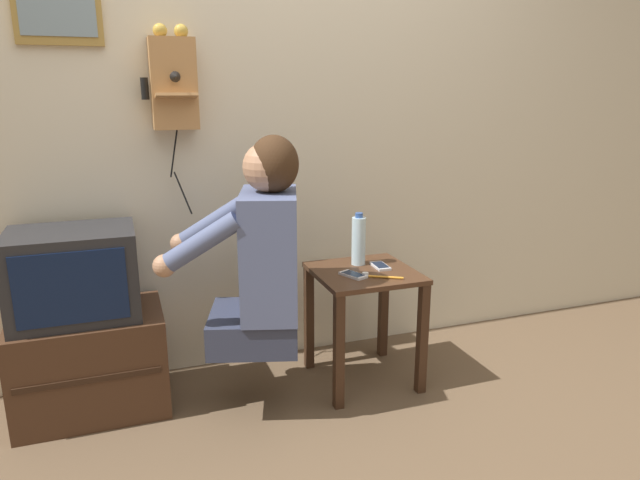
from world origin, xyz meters
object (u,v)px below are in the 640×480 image
television (74,274)px  toothbrush (380,276)px  person (262,252)px  wall_phone_antique (173,82)px  cell_phone_held (353,275)px  water_bottle (359,240)px  cell_phone_spare (380,266)px

television → toothbrush: (1.24, -0.27, -0.06)m
person → television: bearing=88.9°
wall_phone_antique → toothbrush: wall_phone_antique is taller
toothbrush → television: bearing=107.9°
person → wall_phone_antique: 0.83m
cell_phone_held → toothbrush: size_ratio=0.86×
television → cell_phone_held: bearing=-10.5°
water_bottle → cell_phone_spare: bearing=-45.5°
person → cell_phone_spare: size_ratio=6.82×
cell_phone_spare → person: bearing=-167.0°
television → water_bottle: size_ratio=2.00×
person → television: (-0.72, 0.23, -0.09)m
person → television: 0.76m
person → television: person is taller
wall_phone_antique → cell_phone_spare: bearing=-20.3°
cell_phone_held → water_bottle: 0.21m
cell_phone_held → person: bearing=160.6°
person → toothbrush: size_ratio=5.43×
television → wall_phone_antique: size_ratio=0.61×
television → wall_phone_antique: wall_phone_antique is taller
television → cell_phone_spare: television is taller
person → television: size_ratio=1.77×
cell_phone_spare → water_bottle: water_bottle is taller
wall_phone_antique → cell_phone_spare: (0.85, -0.31, -0.82)m
cell_phone_spare → toothbrush: (-0.07, -0.14, 0.00)m
water_bottle → toothbrush: 0.24m
cell_phone_spare → toothbrush: bearing=-113.1°
television → toothbrush: 1.27m
water_bottle → toothbrush: (0.01, -0.22, -0.11)m
wall_phone_antique → cell_phone_held: (0.68, -0.39, -0.82)m
television → water_bottle: bearing=-2.5°
cell_phone_held → wall_phone_antique: bearing=127.2°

